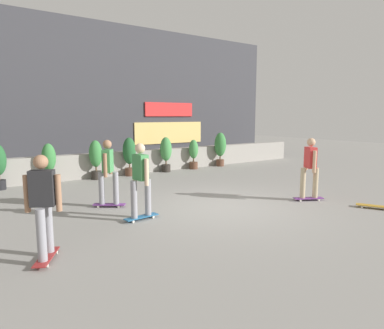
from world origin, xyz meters
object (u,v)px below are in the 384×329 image
object	(u,v)px
skater_far_left	(141,178)
skater_far_right	(310,166)
potted_plant_3	(129,154)
potted_plant_6	(220,147)
potted_plant_4	(166,152)
skater_foreground	(108,170)
potted_plant_1	(49,161)
potted_plant_5	(194,153)
skater_by_wall_right	(43,203)
potted_plant_2	(96,157)
skateboard_near_camera	(374,206)

from	to	relation	value
skater_far_left	skater_far_right	distance (m)	4.62
skater_far_right	potted_plant_3	bearing A→B (deg)	110.26
skater_far_right	potted_plant_6	bearing A→B (deg)	71.57
potted_plant_4	skater_foreground	distance (m)	5.58
skater_foreground	skater_far_right	bearing A→B (deg)	-27.46
potted_plant_1	potted_plant_5	bearing A→B (deg)	0.00
potted_plant_6	skater_far_right	distance (m)	6.71
potted_plant_6	skater_by_wall_right	size ratio (longest dim) A/B	0.90
skater_foreground	skater_far_left	world-z (taller)	same
potted_plant_2	skateboard_near_camera	xyz separation A→B (m)	(4.30, -7.80, -0.75)
potted_plant_1	skater_far_left	world-z (taller)	skater_far_left
potted_plant_5	skater_far_left	size ratio (longest dim) A/B	0.75
potted_plant_6	skater_by_wall_right	xyz separation A→B (m)	(-8.85, -6.46, 0.05)
potted_plant_2	skater_by_wall_right	xyz separation A→B (m)	(-3.07, -6.46, 0.13)
skater_far_left	skater_by_wall_right	xyz separation A→B (m)	(-2.22, -1.11, 0.00)
skater_foreground	skateboard_near_camera	bearing A→B (deg)	-35.93
potted_plant_4	potted_plant_5	world-z (taller)	potted_plant_4
skater_by_wall_right	potted_plant_1	bearing A→B (deg)	77.11
skater_far_right	skater_by_wall_right	distance (m)	6.73
skater_far_left	skater_far_right	world-z (taller)	same
potted_plant_1	potted_plant_3	size ratio (longest dim) A/B	0.94
potted_plant_6	potted_plant_1	bearing A→B (deg)	180.00
skater_far_left	skater_by_wall_right	size ratio (longest dim) A/B	1.00
potted_plant_4	potted_plant_5	size ratio (longest dim) A/B	1.12
skater_foreground	potted_plant_6	bearing A→B (deg)	29.88
potted_plant_5	skater_by_wall_right	world-z (taller)	skater_by_wall_right
skater_foreground	skater_by_wall_right	world-z (taller)	same
potted_plant_1	potted_plant_4	size ratio (longest dim) A/B	0.97
skater_foreground	skater_by_wall_right	xyz separation A→B (m)	(-2.03, -2.54, 0.00)
potted_plant_4	skater_by_wall_right	size ratio (longest dim) A/B	0.84
potted_plant_3	potted_plant_2	bearing A→B (deg)	180.00
potted_plant_1	skater_by_wall_right	size ratio (longest dim) A/B	0.81
potted_plant_6	skateboard_near_camera	xyz separation A→B (m)	(-1.47, -7.80, -0.83)
potted_plant_5	skater_foreground	bearing A→B (deg)	-143.72
potted_plant_1	potted_plant_5	world-z (taller)	potted_plant_1
skateboard_near_camera	potted_plant_3	bearing A→B (deg)	111.04
potted_plant_1	potted_plant_2	xyz separation A→B (m)	(1.59, 0.00, 0.03)
potted_plant_1	potted_plant_6	size ratio (longest dim) A/B	0.90
potted_plant_4	skateboard_near_camera	world-z (taller)	potted_plant_4
skater_foreground	skateboard_near_camera	size ratio (longest dim) A/B	2.12
potted_plant_1	skater_by_wall_right	distance (m)	6.62
potted_plant_5	skater_far_right	world-z (taller)	skater_far_right
potted_plant_3	potted_plant_5	size ratio (longest dim) A/B	1.16
potted_plant_2	potted_plant_4	bearing A→B (deg)	-0.00
potted_plant_4	skater_far_left	xyz separation A→B (m)	(-3.77, -5.35, 0.12)
potted_plant_1	potted_plant_3	world-z (taller)	potted_plant_3
skater_far_left	skateboard_near_camera	xyz separation A→B (m)	(5.16, -2.45, -0.88)
potted_plant_4	potted_plant_6	size ratio (longest dim) A/B	0.93
potted_plant_2	potted_plant_5	xyz separation A→B (m)	(4.29, 0.00, -0.12)
potted_plant_5	skater_far_right	distance (m)	6.40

